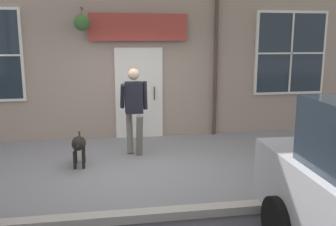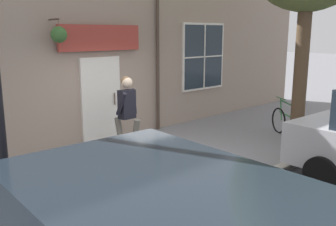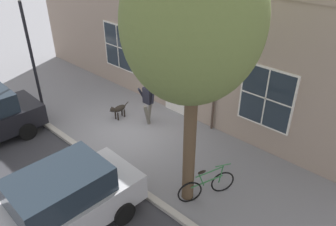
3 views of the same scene
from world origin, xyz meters
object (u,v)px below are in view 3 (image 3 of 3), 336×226
(pedestrian_walking, at_px, (148,98))
(dog_on_leash, at_px, (118,109))
(street_lamp, at_px, (28,39))
(street_tree_by_curb, at_px, (194,26))
(leaning_bicycle, at_px, (207,186))
(parked_car_mid_block, at_px, (57,206))

(pedestrian_walking, xyz_separation_m, dog_on_leash, (0.59, -1.06, -0.65))
(street_lamp, bearing_deg, dog_on_leash, 127.89)
(pedestrian_walking, bearing_deg, street_tree_by_curb, 61.03)
(pedestrian_walking, xyz_separation_m, leaning_bicycle, (1.65, 4.01, -0.69))
(parked_car_mid_block, xyz_separation_m, street_lamp, (-2.62, -5.56, 2.24))
(pedestrian_walking, relative_size, dog_on_leash, 1.82)
(dog_on_leash, height_order, street_lamp, street_lamp)
(pedestrian_walking, relative_size, parked_car_mid_block, 0.40)
(pedestrian_walking, relative_size, leaning_bicycle, 1.12)
(dog_on_leash, bearing_deg, pedestrian_walking, 119.09)
(leaning_bicycle, bearing_deg, parked_car_mid_block, -29.17)
(pedestrian_walking, bearing_deg, street_lamp, -54.61)
(street_lamp, bearing_deg, leaning_bicycle, 96.12)
(parked_car_mid_block, bearing_deg, pedestrian_walking, -157.46)
(street_tree_by_curb, height_order, parked_car_mid_block, street_tree_by_curb)
(pedestrian_walking, xyz_separation_m, street_tree_by_curb, (2.01, 3.63, 3.76))
(pedestrian_walking, relative_size, street_lamp, 0.37)
(pedestrian_walking, distance_m, street_lamp, 4.71)
(leaning_bicycle, relative_size, street_lamp, 0.33)
(pedestrian_walking, distance_m, street_tree_by_curb, 5.60)
(dog_on_leash, xyz_separation_m, parked_car_mid_block, (4.48, 3.16, 0.46))
(pedestrian_walking, bearing_deg, parked_car_mid_block, 22.54)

